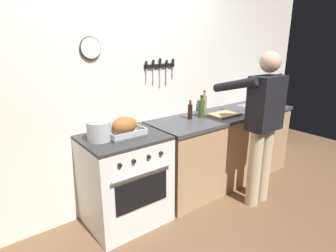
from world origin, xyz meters
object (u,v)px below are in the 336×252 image
Objects in this scene: stock_pot at (99,131)px; bottle_soy_sauce at (190,111)px; person_cook at (262,120)px; bottle_olive_oil at (201,108)px; roasting_pan at (125,127)px; cutting_board at (224,114)px; bottle_vinegar at (204,103)px; stove at (125,180)px.

stock_pot is 1.00× the size of bottle_soy_sauce.
bottle_olive_oil is at bearing 33.67° from person_cook.
roasting_pan is 1.03m from bottle_olive_oil.
roasting_pan is 1.62× the size of bottle_soy_sauce.
stock_pot is at bearing -178.28° from bottle_soy_sauce.
roasting_pan is 0.24m from stock_pot.
roasting_pan is 0.98× the size of cutting_board.
bottle_vinegar is at bearing 15.10° from person_cook.
cutting_board is (1.35, -0.06, 0.46)m from stove.
stock_pot is at bearing 77.56° from person_cook.
stove is at bearing -8.94° from stock_pot.
bottle_soy_sauce is at bearing 171.09° from bottle_olive_oil.
cutting_board is at bearing -3.41° from stock_pot.
bottle_soy_sauce is at bearing 3.80° from roasting_pan.
stove is 1.42m from cutting_board.
stove is 0.58m from stock_pot.
bottle_olive_oil is 0.96× the size of bottle_vinegar.
stock_pot is 0.60× the size of cutting_board.
bottle_vinegar reaches higher than bottle_soy_sauce.
roasting_pan is (0.03, 0.01, 0.53)m from stove.
person_cook is 4.61× the size of cutting_board.
bottle_soy_sauce is (0.90, 0.07, 0.54)m from stove.
bottle_vinegar reaches higher than roasting_pan.
stock_pot is 0.84× the size of bottle_olive_oil.
bottle_vinegar is 1.24× the size of bottle_soy_sauce.
bottle_vinegar is (-0.09, 0.26, 0.10)m from cutting_board.
bottle_soy_sauce reaches higher than roasting_pan.
bottle_olive_oil is (-0.29, 0.62, 0.06)m from person_cook.
roasting_pan is at bearing 18.26° from stove.
person_cook reaches higher than cutting_board.
bottle_vinegar reaches higher than stove.
bottle_olive_oil reaches higher than bottle_soy_sauce.
bottle_vinegar is at bearing 9.01° from roasting_pan.
bottle_vinegar reaches higher than stock_pot.
person_cook is 0.79m from bottle_vinegar.
bottle_olive_oil is at bearing 160.53° from cutting_board.
bottle_vinegar is (0.20, 0.16, 0.00)m from bottle_olive_oil.
stock_pot is 1.12m from bottle_soy_sauce.
bottle_vinegar is at bearing 108.20° from cutting_board.
stove is 4.15× the size of bottle_soy_sauce.
person_cook is 4.72× the size of roasting_pan.
stock_pot is at bearing 174.22° from roasting_pan.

